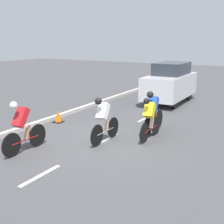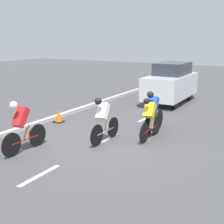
{
  "view_description": "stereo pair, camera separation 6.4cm",
  "coord_description": "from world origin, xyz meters",
  "px_view_note": "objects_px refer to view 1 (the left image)",
  "views": [
    {
      "loc": [
        -4.98,
        8.24,
        3.28
      ],
      "look_at": [
        -0.2,
        -0.21,
        0.95
      ],
      "focal_mm": 50.0,
      "sensor_mm": 36.0,
      "label": 1
    },
    {
      "loc": [
        -5.03,
        8.21,
        3.28
      ],
      "look_at": [
        -0.2,
        -0.21,
        0.95
      ],
      "focal_mm": 50.0,
      "sensor_mm": 36.0,
      "label": 2
    }
  ],
  "objects_px": {
    "traffic_cone": "(58,116)",
    "support_car": "(170,83)",
    "cyclist_blue": "(153,110)",
    "cyclist_red": "(22,126)",
    "cyclist_white": "(103,119)",
    "cyclist_yellow": "(150,118)"
  },
  "relations": [
    {
      "from": "cyclist_blue",
      "to": "cyclist_red",
      "type": "relative_size",
      "value": 0.98
    },
    {
      "from": "support_car",
      "to": "traffic_cone",
      "type": "relative_size",
      "value": 8.01
    },
    {
      "from": "cyclist_red",
      "to": "support_car",
      "type": "distance_m",
      "value": 9.04
    },
    {
      "from": "support_car",
      "to": "traffic_cone",
      "type": "height_order",
      "value": "support_car"
    },
    {
      "from": "cyclist_white",
      "to": "cyclist_red",
      "type": "distance_m",
      "value": 2.49
    },
    {
      "from": "cyclist_white",
      "to": "cyclist_yellow",
      "type": "height_order",
      "value": "cyclist_white"
    },
    {
      "from": "traffic_cone",
      "to": "support_car",
      "type": "bearing_deg",
      "value": -113.67
    },
    {
      "from": "cyclist_red",
      "to": "support_car",
      "type": "bearing_deg",
      "value": -98.42
    },
    {
      "from": "cyclist_blue",
      "to": "cyclist_white",
      "type": "distance_m",
      "value": 2.03
    },
    {
      "from": "cyclist_red",
      "to": "cyclist_blue",
      "type": "bearing_deg",
      "value": -124.04
    },
    {
      "from": "cyclist_yellow",
      "to": "support_car",
      "type": "distance_m",
      "value": 6.17
    },
    {
      "from": "cyclist_blue",
      "to": "cyclist_red",
      "type": "xyz_separation_m",
      "value": [
        2.52,
        3.73,
        0.02
      ]
    },
    {
      "from": "cyclist_blue",
      "to": "support_car",
      "type": "xyz_separation_m",
      "value": [
        1.19,
        -5.21,
        0.24
      ]
    },
    {
      "from": "cyclist_white",
      "to": "traffic_cone",
      "type": "height_order",
      "value": "cyclist_white"
    },
    {
      "from": "cyclist_yellow",
      "to": "cyclist_blue",
      "type": "bearing_deg",
      "value": -74.73
    },
    {
      "from": "cyclist_blue",
      "to": "cyclist_white",
      "type": "xyz_separation_m",
      "value": [
        0.94,
        1.8,
        -0.01
      ]
    },
    {
      "from": "cyclist_white",
      "to": "support_car",
      "type": "height_order",
      "value": "support_car"
    },
    {
      "from": "cyclist_blue",
      "to": "cyclist_yellow",
      "type": "relative_size",
      "value": 1.02
    },
    {
      "from": "cyclist_yellow",
      "to": "support_car",
      "type": "bearing_deg",
      "value": -76.8
    },
    {
      "from": "cyclist_white",
      "to": "cyclist_red",
      "type": "xyz_separation_m",
      "value": [
        1.58,
        1.92,
        0.03
      ]
    },
    {
      "from": "support_car",
      "to": "traffic_cone",
      "type": "xyz_separation_m",
      "value": [
        2.56,
        5.83,
        -0.79
      ]
    },
    {
      "from": "cyclist_red",
      "to": "cyclist_yellow",
      "type": "bearing_deg",
      "value": -132.94
    }
  ]
}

